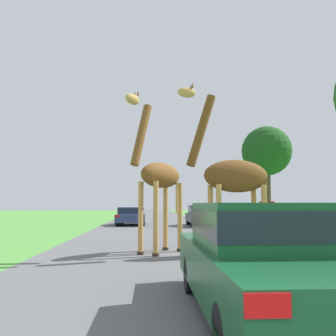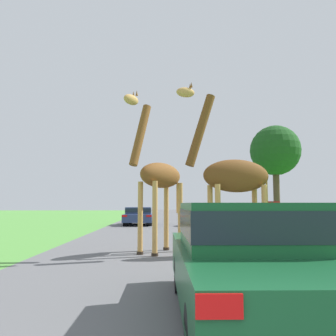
{
  "view_description": "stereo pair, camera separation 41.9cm",
  "coord_description": "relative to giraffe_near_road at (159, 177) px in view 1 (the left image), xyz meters",
  "views": [
    {
      "loc": [
        -0.61,
        -0.84,
        1.52
      ],
      "look_at": [
        0.0,
        10.33,
        2.65
      ],
      "focal_mm": 38.0,
      "sensor_mm": 36.0,
      "label": 1
    },
    {
      "loc": [
        -0.2,
        -0.86,
        1.52
      ],
      "look_at": [
        0.0,
        10.33,
        2.65
      ],
      "focal_mm": 38.0,
      "sensor_mm": 36.0,
      "label": 2
    }
  ],
  "objects": [
    {
      "name": "car_queue_left",
      "position": [
        -1.55,
        14.7,
        -1.67
      ],
      "size": [
        1.98,
        4.29,
        1.26
      ],
      "color": "navy",
      "rests_on": "ground"
    },
    {
      "name": "tree_centre_back",
      "position": [
        8.58,
        15.02,
        3.07
      ],
      "size": [
        3.73,
        3.73,
        7.34
      ],
      "color": "#4C3828",
      "rests_on": "ground"
    },
    {
      "name": "giraffe_near_road",
      "position": [
        0.0,
        0.0,
        0.0
      ],
      "size": [
        1.97,
        2.33,
        4.84
      ],
      "rotation": [
        0.0,
        0.0,
        2.47
      ],
      "color": "tan",
      "rests_on": "ground"
    },
    {
      "name": "sign_post",
      "position": [
        5.12,
        5.02,
        -1.21
      ],
      "size": [
        0.7,
        0.08,
        1.63
      ],
      "color": "#4C3823",
      "rests_on": "ground"
    },
    {
      "name": "giraffe_companion",
      "position": [
        2.24,
        -0.45,
        0.01
      ],
      "size": [
        2.98,
        1.19,
        5.13
      ],
      "rotation": [
        0.0,
        0.0,
        1.81
      ],
      "color": "tan",
      "rests_on": "ground"
    },
    {
      "name": "road",
      "position": [
        0.3,
        19.77,
        -2.34
      ],
      "size": [
        7.82,
        120.0,
        0.0
      ],
      "color": "#5B5B5E",
      "rests_on": "ground"
    },
    {
      "name": "car_queue_right",
      "position": [
        3.39,
        13.25,
        -1.59
      ],
      "size": [
        1.95,
        4.46,
        1.4
      ],
      "color": "black",
      "rests_on": "ground"
    },
    {
      "name": "car_lead_maroon",
      "position": [
        1.22,
        -6.25,
        -1.54
      ],
      "size": [
        1.78,
        4.82,
        1.53
      ],
      "color": "#144C28",
      "rests_on": "ground"
    }
  ]
}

